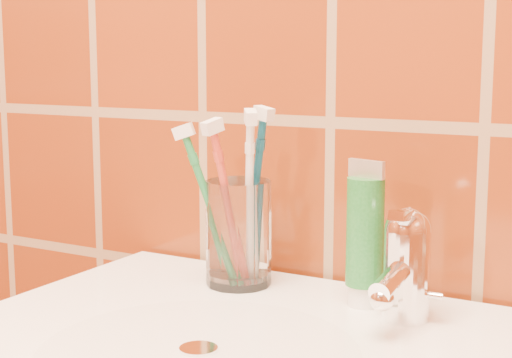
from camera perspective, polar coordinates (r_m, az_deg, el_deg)
The scene contains 7 objects.
glass_tumbler at distance 0.93m, azimuth -1.28°, elevation -3.95°, with size 0.08×0.08×0.13m, color white.
toothpaste_tube at distance 0.86m, azimuth 7.92°, elevation -4.30°, with size 0.05×0.04×0.16m.
faucet at distance 0.82m, azimuth 10.83°, elevation -5.87°, with size 0.05×0.11×0.12m.
toothbrush_0 at distance 0.92m, azimuth -0.13°, elevation -1.40°, with size 0.05×0.03×0.22m, color #0E5075, non-canonical shape.
toothbrush_1 at distance 0.90m, azimuth -1.98°, elevation -2.02°, with size 0.04×0.07×0.21m, color #B43626, non-canonical shape.
toothbrush_2 at distance 0.92m, azimuth -3.31°, elevation -2.08°, with size 0.08×0.05×0.20m, color #207B40, non-canonical shape.
toothbrush_3 at distance 0.91m, azimuth -0.52°, elevation -1.62°, with size 0.05×0.05×0.22m, color white, non-canonical shape.
Camera 1 is at (0.38, 0.34, 1.12)m, focal length 55.00 mm.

